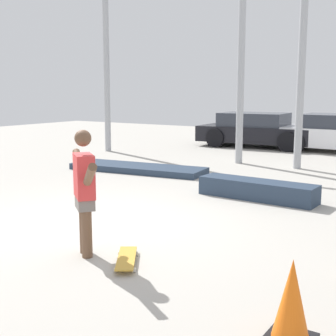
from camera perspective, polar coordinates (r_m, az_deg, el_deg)
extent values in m
plane|color=#B2ADA3|center=(7.31, -8.56, -6.89)|extent=(36.00, 36.00, 0.00)
cylinder|color=brown|center=(6.04, -10.15, -6.77)|extent=(0.13, 0.13, 0.74)
cylinder|color=brown|center=(5.87, -9.89, -7.25)|extent=(0.13, 0.13, 0.74)
cube|color=slate|center=(5.88, -10.11, -4.12)|extent=(0.41, 0.38, 0.16)
cube|color=#DB3838|center=(5.81, -10.20, -0.96)|extent=(0.47, 0.43, 0.54)
sphere|color=brown|center=(5.75, -10.33, 3.60)|extent=(0.20, 0.20, 0.20)
cylinder|color=brown|center=(6.26, -10.85, 0.65)|extent=(0.43, 0.37, 0.33)
cylinder|color=brown|center=(5.33, -9.49, -0.83)|extent=(0.43, 0.37, 0.33)
cube|color=gold|center=(5.69, -5.09, -10.88)|extent=(0.63, 0.78, 0.01)
cylinder|color=silver|center=(5.45, -4.14, -12.31)|extent=(0.06, 0.06, 0.05)
cylinder|color=silver|center=(5.46, -6.46, -12.27)|extent=(0.06, 0.06, 0.05)
cylinder|color=silver|center=(5.96, -3.84, -10.36)|extent=(0.06, 0.06, 0.05)
cylinder|color=silver|center=(5.97, -5.94, -10.33)|extent=(0.06, 0.06, 0.05)
cube|color=#28384C|center=(9.05, 10.81, -2.61)|extent=(2.28, 0.65, 0.36)
cube|color=#28384C|center=(11.96, -3.74, -0.03)|extent=(3.63, 1.48, 0.15)
cylinder|color=#A5A8AD|center=(15.98, -7.52, 13.12)|extent=(0.20, 0.20, 6.18)
cylinder|color=#A5A8AD|center=(13.34, 8.93, 13.84)|extent=(0.20, 0.20, 6.18)
cylinder|color=#A5A8AD|center=(12.73, 16.05, 13.81)|extent=(0.20, 0.20, 6.18)
cube|color=black|center=(17.41, 10.93, 4.09)|extent=(4.35, 2.13, 0.56)
cube|color=#2D333D|center=(17.43, 10.45, 5.84)|extent=(2.45, 1.83, 0.49)
cylinder|color=black|center=(17.92, 15.79, 3.64)|extent=(0.69, 0.27, 0.68)
cylinder|color=black|center=(16.22, 14.34, 3.12)|extent=(0.69, 0.27, 0.68)
cylinder|color=black|center=(18.69, 7.93, 4.13)|extent=(0.69, 0.27, 0.68)
cylinder|color=black|center=(17.06, 5.79, 3.67)|extent=(0.69, 0.27, 0.68)
cylinder|color=black|center=(17.86, 17.19, 3.48)|extent=(0.64, 0.23, 0.63)
cylinder|color=black|center=(16.19, 15.34, 2.99)|extent=(0.64, 0.23, 0.63)
cone|color=orange|center=(4.08, 14.84, -15.12)|extent=(0.31, 0.31, 0.67)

